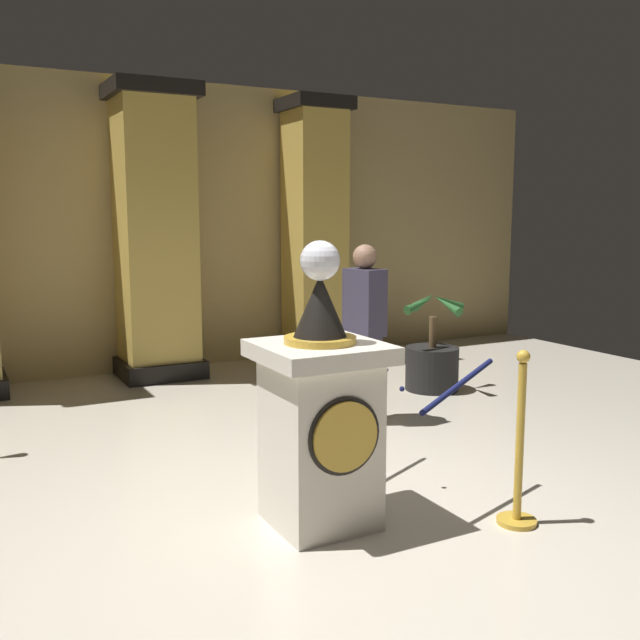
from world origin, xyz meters
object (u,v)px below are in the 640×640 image
object	(u,v)px
pedestal_clock	(320,414)
potted_palm_right	(432,362)
stanchion_far	(307,416)
stanchion_near	(519,464)
bystander_guest	(364,329)

from	to	relation	value
pedestal_clock	potted_palm_right	xyz separation A→B (m)	(2.63, 2.39, -0.38)
pedestal_clock	stanchion_far	world-z (taller)	pedestal_clock
pedestal_clock	stanchion_near	size ratio (longest dim) A/B	1.60
potted_palm_right	bystander_guest	xyz separation A→B (m)	(-1.26, -0.67, 0.54)
pedestal_clock	stanchion_far	xyz separation A→B (m)	(0.42, 1.00, -0.32)
pedestal_clock	bystander_guest	distance (m)	2.21
potted_palm_right	pedestal_clock	bearing A→B (deg)	-137.64
stanchion_near	potted_palm_right	size ratio (longest dim) A/B	1.00
stanchion_far	potted_palm_right	bearing A→B (deg)	32.28
stanchion_far	bystander_guest	world-z (taller)	bystander_guest
stanchion_far	potted_palm_right	world-z (taller)	potted_palm_right
potted_palm_right	bystander_guest	world-z (taller)	bystander_guest
stanchion_near	bystander_guest	xyz separation A→B (m)	(0.32, 2.29, 0.46)
stanchion_near	stanchion_far	size ratio (longest dim) A/B	1.05
pedestal_clock	potted_palm_right	bearing A→B (deg)	42.36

